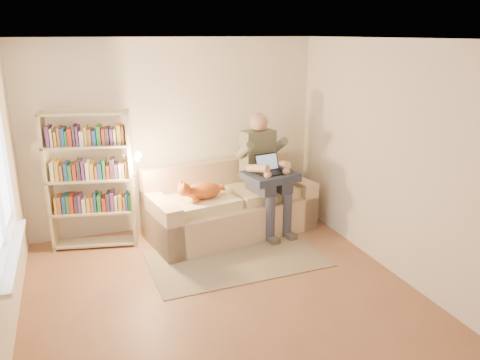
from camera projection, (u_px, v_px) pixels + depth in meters
name	position (u px, v px, depth m)	size (l,w,h in m)	color
floor	(228.00, 304.00, 4.78)	(4.50, 4.50, 0.00)	brown
ceiling	(226.00, 39.00, 4.00)	(4.00, 4.50, 0.02)	white
wall_right	(403.00, 164.00, 5.05)	(0.02, 4.50, 2.60)	silver
wall_back	(175.00, 136.00, 6.40)	(4.00, 0.02, 2.60)	silver
wall_front	(369.00, 311.00, 2.38)	(4.00, 0.02, 2.60)	silver
sofa	(229.00, 208.00, 6.44)	(2.37, 1.36, 0.95)	#CFB492
person	(264.00, 167.00, 6.35)	(0.55, 0.78, 1.62)	#656955
cat	(197.00, 191.00, 5.95)	(0.70, 0.33, 0.26)	orange
blanket	(274.00, 176.00, 6.27)	(0.66, 0.54, 0.10)	#273044
laptop	(273.00, 168.00, 6.24)	(0.39, 0.35, 0.30)	black
bookshelf	(90.00, 174.00, 5.81)	(1.16, 0.55, 1.76)	#B9AE8B
rug	(236.00, 258.00, 5.74)	(2.10, 1.24, 0.01)	gray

